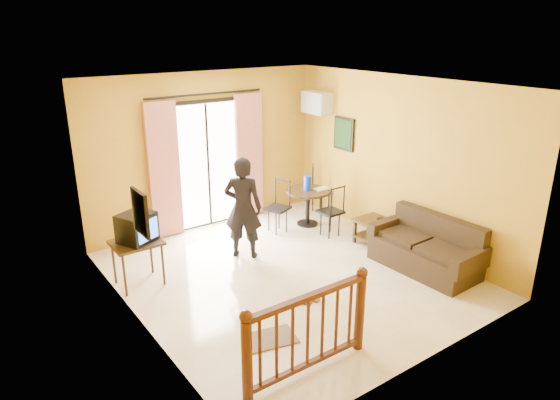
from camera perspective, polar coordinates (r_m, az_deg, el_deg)
ground at (r=7.55m, az=0.94°, el=-8.55°), size 5.00×5.00×0.00m
room_shell at (r=6.92m, az=1.02°, el=4.01°), size 5.00×5.00×5.00m
balcony_door at (r=9.05m, az=-8.22°, el=4.14°), size 2.25×0.14×2.46m
tv_table at (r=7.33m, az=-16.07°, el=-5.14°), size 0.67×0.56×0.67m
television at (r=7.23m, az=-16.03°, el=-3.04°), size 0.59×0.56×0.41m
picture_left at (r=5.80m, az=-15.66°, el=-1.41°), size 0.05×0.42×0.52m
dining_table at (r=9.20m, az=3.20°, el=0.27°), size 0.80×0.80×0.67m
water_jug at (r=9.12m, az=3.16°, el=1.93°), size 0.14×0.14×0.27m
serving_tray at (r=9.23m, az=4.78°, el=1.29°), size 0.28×0.18×0.02m
dining_chairs at (r=9.33m, az=3.38°, el=-2.93°), size 1.84×1.51×0.95m
air_conditioner at (r=9.60m, az=4.21°, el=11.03°), size 0.31×0.60×0.40m
botanical_print at (r=9.28m, az=7.31°, el=7.51°), size 0.05×0.50×0.60m
coffee_table at (r=8.46m, az=11.69°, el=-3.58°), size 0.55×0.99×0.44m
bowl at (r=8.41m, az=11.64°, el=-2.41°), size 0.25×0.25×0.07m
sofa at (r=7.94m, az=16.44°, el=-5.48°), size 0.84×1.73×0.82m
standing_person at (r=7.85m, az=-4.25°, el=-0.89°), size 0.71×0.70×1.65m
stair_balustrade at (r=5.36m, az=3.21°, el=-14.32°), size 1.63×0.13×1.04m
doormat at (r=6.16m, az=-1.09°, el=-15.55°), size 0.68×0.53×0.02m
sandals at (r=6.90m, az=3.06°, el=-11.34°), size 0.34×0.27×0.03m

